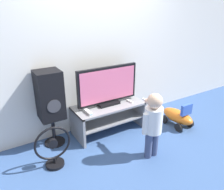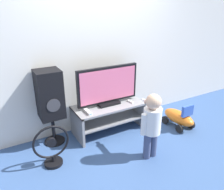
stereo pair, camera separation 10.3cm
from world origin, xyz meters
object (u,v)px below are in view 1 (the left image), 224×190
television (108,86)px  ride_on_toy (178,116)px  speaker_tower (50,97)px  game_console (88,112)px  remote_primary (130,101)px  child (153,120)px  floor_fan (53,149)px

television → ride_on_toy: size_ratio=1.67×
speaker_tower → game_console: bearing=-25.6°
game_console → remote_primary: size_ratio=1.45×
television → game_console: 0.51m
television → speaker_tower: speaker_tower is taller
child → ride_on_toy: 1.08m
television → remote_primary: (0.35, -0.11, -0.29)m
television → speaker_tower: bearing=173.7°
television → child: television is taller
speaker_tower → floor_fan: 0.72m
television → game_console: bearing=-162.6°
television → game_console: size_ratio=5.21×
game_console → child: child is taller
remote_primary → ride_on_toy: (0.74, -0.38, -0.30)m
speaker_tower → remote_primary: bearing=-9.7°
remote_primary → ride_on_toy: 0.89m
remote_primary → speaker_tower: (-1.22, 0.21, 0.27)m
ride_on_toy → floor_fan: bearing=177.5°
child → ride_on_toy: bearing=22.5°
child → remote_primary: bearing=75.8°
speaker_tower → television: bearing=-6.3°
game_console → floor_fan: 0.72m
ride_on_toy → child: bearing=-157.5°
floor_fan → speaker_tower: bearing=72.3°
speaker_tower → ride_on_toy: bearing=-16.7°
floor_fan → ride_on_toy: floor_fan is taller
television → remote_primary: size_ratio=7.57×
television → child: size_ratio=1.11×
game_console → child: bearing=-53.4°
speaker_tower → floor_fan: speaker_tower is taller
game_console → ride_on_toy: 1.57m
ride_on_toy → speaker_tower: bearing=163.3°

